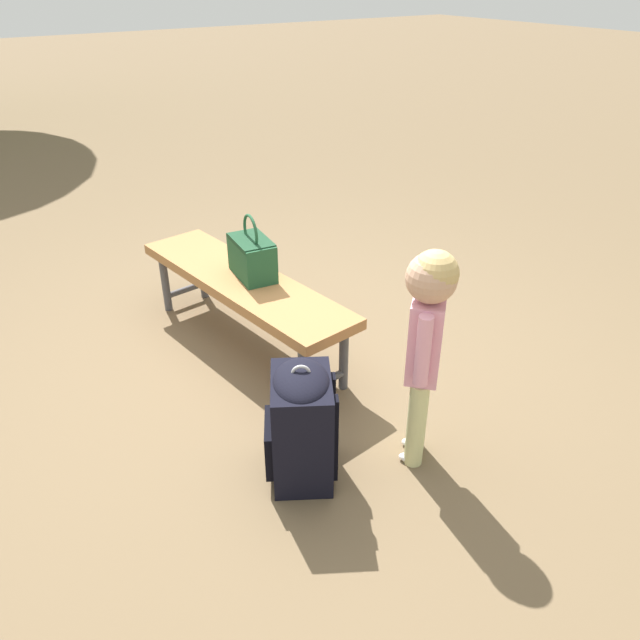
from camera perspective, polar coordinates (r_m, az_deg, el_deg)
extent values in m
plane|color=brown|center=(3.52, -4.03, -4.48)|extent=(40.00, 40.00, 0.00)
cube|color=#9E6B3D|center=(3.54, -7.17, 3.50)|extent=(1.64, 0.61, 0.06)
cylinder|color=#47474C|center=(3.25, 2.21, -3.48)|extent=(0.05, 0.05, 0.39)
cylinder|color=#47474C|center=(3.10, -1.59, -5.37)|extent=(0.05, 0.05, 0.39)
cylinder|color=#47474C|center=(4.24, -10.86, 4.51)|extent=(0.05, 0.05, 0.39)
cylinder|color=#47474C|center=(4.13, -14.16, 3.34)|extent=(0.05, 0.05, 0.39)
cylinder|color=#47474C|center=(3.23, 0.36, -5.79)|extent=(0.08, 0.28, 0.04)
cylinder|color=#47474C|center=(4.22, -12.34, 2.78)|extent=(0.08, 0.28, 0.04)
cube|color=#1E4C2D|center=(3.49, -6.32, 5.72)|extent=(0.34, 0.22, 0.22)
cube|color=#163922|center=(3.45, -6.41, 7.31)|extent=(0.31, 0.22, 0.02)
torus|color=#1E4C2D|center=(3.43, -6.46, 8.15)|extent=(0.20, 0.04, 0.20)
cylinder|color=#CCCC8C|center=(2.80, 8.92, -9.56)|extent=(0.08, 0.08, 0.44)
cylinder|color=#CCCC8C|center=(2.89, 9.13, -8.27)|extent=(0.08, 0.08, 0.44)
ellipsoid|color=white|center=(2.94, 8.21, -12.52)|extent=(0.10, 0.10, 0.04)
ellipsoid|color=white|center=(3.01, 8.44, -11.21)|extent=(0.10, 0.10, 0.04)
cube|color=pink|center=(2.61, 9.74, -1.92)|extent=(0.21, 0.21, 0.38)
cylinder|color=pink|center=(2.51, 9.55, -2.85)|extent=(0.06, 0.06, 0.32)
cylinder|color=pink|center=(2.69, 9.98, -0.37)|extent=(0.06, 0.06, 0.32)
sphere|color=tan|center=(2.47, 10.32, 3.86)|extent=(0.21, 0.21, 0.21)
sphere|color=tan|center=(2.46, 10.61, 4.27)|extent=(0.19, 0.19, 0.19)
cube|color=black|center=(2.70, -1.68, -9.98)|extent=(0.43, 0.39, 0.51)
ellipsoid|color=black|center=(2.55, -1.76, -5.83)|extent=(0.41, 0.37, 0.12)
cube|color=black|center=(2.75, -4.72, -11.28)|extent=(0.23, 0.15, 0.23)
cube|color=black|center=(2.65, 1.42, -10.95)|extent=(0.06, 0.05, 0.43)
cube|color=black|center=(2.77, 1.16, -8.84)|extent=(0.06, 0.05, 0.43)
torus|color=#B2B2B7|center=(2.53, -1.78, -4.99)|extent=(0.05, 0.08, 0.08)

